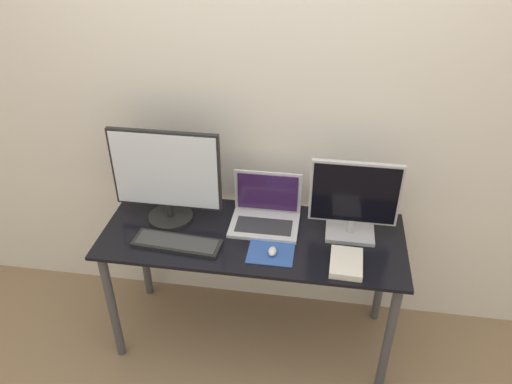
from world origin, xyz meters
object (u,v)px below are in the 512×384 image
laptop (266,211)px  mouse (272,251)px  book (346,263)px  monitor_left (166,177)px  monitor_right (354,200)px  keyboard (177,243)px

laptop → mouse: laptop is taller
mouse → book: 0.35m
monitor_left → mouse: 0.64m
monitor_right → laptop: monitor_right is taller
laptop → keyboard: (-0.40, -0.25, -0.05)m
monitor_left → keyboard: (0.09, -0.21, -0.24)m
monitor_right → keyboard: 0.88m
keyboard → mouse: 0.47m
monitor_right → laptop: (-0.43, 0.05, -0.14)m
monitor_right → laptop: size_ratio=1.23×
monitor_left → monitor_right: monitor_left is taller
laptop → keyboard: 0.48m
monitor_left → laptop: (0.49, 0.05, -0.19)m
laptop → mouse: 0.27m
monitor_right → book: (-0.02, -0.24, -0.19)m
monitor_left → book: 0.97m
laptop → keyboard: size_ratio=0.78×
monitor_left → mouse: size_ratio=8.83×
laptop → keyboard: laptop is taller
keyboard → laptop: bearing=32.3°
monitor_right → laptop: bearing=173.6°
mouse → book: bearing=-4.3°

